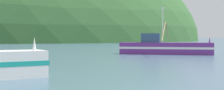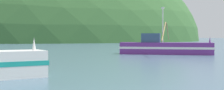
% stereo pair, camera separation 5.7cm
% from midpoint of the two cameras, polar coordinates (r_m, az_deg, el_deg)
% --- Properties ---
extents(hill_mid_right, '(148.96, 119.17, 81.15)m').
position_cam_midpoint_polar(hill_mid_right, '(147.23, -13.78, 0.79)').
color(hill_mid_right, '#386633').
rests_on(hill_mid_right, ground).
extents(hill_far_right, '(114.74, 91.80, 55.29)m').
position_cam_midpoint_polar(hill_far_right, '(166.87, -4.91, 0.93)').
color(hill_far_right, '#47703D').
rests_on(hill_far_right, ground).
extents(fishing_boat_purple, '(10.61, 12.40, 5.53)m').
position_cam_midpoint_polar(fishing_boat_purple, '(37.04, 9.48, -0.42)').
color(fishing_boat_purple, '#6B2D84').
rests_on(fishing_boat_purple, ground).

